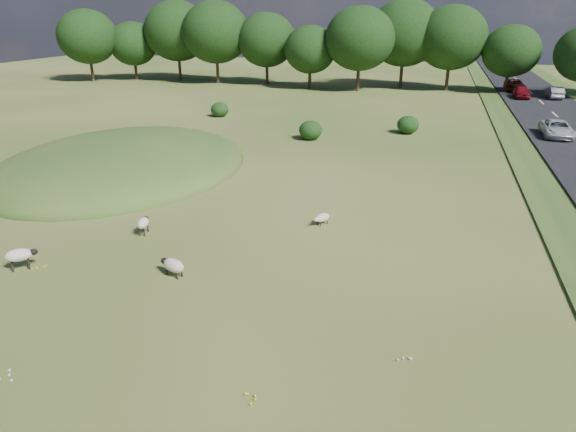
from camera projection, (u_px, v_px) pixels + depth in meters
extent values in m
plane|color=#355119|center=(320.00, 151.00, 39.22)|extent=(160.00, 160.00, 0.00)
ellipsoid|color=#33561E|center=(123.00, 168.00, 35.10)|extent=(16.00, 20.00, 4.00)
cylinder|color=black|center=(92.00, 68.00, 78.49)|extent=(0.44, 0.44, 3.77)
ellipsoid|color=black|center=(87.00, 37.00, 76.78)|extent=(8.81, 8.81, 7.93)
cylinder|color=black|center=(136.00, 69.00, 80.53)|extent=(0.44, 0.44, 3.12)
ellipsoid|color=black|center=(133.00, 44.00, 79.12)|extent=(7.28, 7.28, 6.55)
cylinder|color=black|center=(180.00, 66.00, 79.54)|extent=(0.44, 0.44, 4.21)
ellipsoid|color=black|center=(177.00, 31.00, 77.64)|extent=(9.83, 9.83, 8.84)
cylinder|color=black|center=(218.00, 69.00, 76.15)|extent=(0.44, 0.44, 4.18)
ellipsoid|color=black|center=(216.00, 32.00, 74.26)|extent=(9.75, 9.75, 8.78)
cylinder|color=black|center=(267.00, 72.00, 74.99)|extent=(0.44, 0.44, 3.61)
ellipsoid|color=black|center=(267.00, 40.00, 73.36)|extent=(8.41, 8.41, 7.57)
cylinder|color=black|center=(310.00, 77.00, 70.78)|extent=(0.44, 0.44, 3.02)
ellipsoid|color=black|center=(310.00, 49.00, 69.42)|extent=(7.04, 7.04, 6.34)
cylinder|color=black|center=(358.00, 76.00, 68.52)|extent=(0.44, 0.44, 3.90)
ellipsoid|color=black|center=(360.00, 38.00, 66.76)|extent=(9.09, 9.09, 8.18)
cylinder|color=black|center=(401.00, 72.00, 71.51)|extent=(0.44, 0.44, 4.22)
ellipsoid|color=black|center=(404.00, 33.00, 69.61)|extent=(9.85, 9.85, 8.86)
cylinder|color=black|center=(448.00, 75.00, 69.15)|extent=(0.44, 0.44, 3.94)
ellipsoid|color=black|center=(452.00, 38.00, 67.36)|extent=(9.20, 9.20, 8.28)
cylinder|color=black|center=(507.00, 81.00, 66.60)|extent=(0.44, 0.44, 3.09)
ellipsoid|color=black|center=(511.00, 51.00, 65.20)|extent=(7.20, 7.20, 6.48)
ellipsoid|color=black|center=(310.00, 130.00, 42.52)|extent=(1.93, 1.93, 1.58)
ellipsoid|color=black|center=(408.00, 125.00, 44.65)|extent=(1.89, 1.89, 1.55)
ellipsoid|color=black|center=(220.00, 109.00, 51.93)|extent=(1.77, 1.77, 1.45)
ellipsoid|color=beige|center=(19.00, 255.00, 20.97)|extent=(1.14, 1.10, 0.53)
ellipsoid|color=black|center=(34.00, 252.00, 21.19)|extent=(0.42, 0.41, 0.27)
cylinder|color=black|center=(29.00, 262.00, 21.37)|extent=(0.08, 0.08, 0.38)
cylinder|color=black|center=(29.00, 265.00, 21.16)|extent=(0.08, 0.08, 0.38)
cylinder|color=black|center=(13.00, 265.00, 21.13)|extent=(0.08, 0.08, 0.38)
cylinder|color=black|center=(13.00, 268.00, 20.91)|extent=(0.08, 0.08, 0.38)
ellipsoid|color=beige|center=(174.00, 265.00, 20.52)|extent=(1.16, 0.89, 0.53)
ellipsoid|color=black|center=(164.00, 261.00, 20.82)|extent=(0.41, 0.36, 0.27)
cylinder|color=black|center=(167.00, 273.00, 20.73)|extent=(0.08, 0.08, 0.19)
cylinder|color=black|center=(172.00, 270.00, 20.92)|extent=(0.08, 0.08, 0.19)
cylinder|color=black|center=(177.00, 277.00, 20.39)|extent=(0.08, 0.08, 0.19)
cylinder|color=black|center=(182.00, 274.00, 20.58)|extent=(0.08, 0.08, 0.19)
ellipsoid|color=beige|center=(322.00, 218.00, 25.54)|extent=(0.82, 0.95, 0.43)
ellipsoid|color=silver|center=(316.00, 219.00, 25.24)|extent=(0.32, 0.34, 0.22)
cylinder|color=black|center=(320.00, 225.00, 25.42)|extent=(0.06, 0.06, 0.16)
cylinder|color=black|center=(317.00, 224.00, 25.56)|extent=(0.06, 0.06, 0.16)
cylinder|color=black|center=(327.00, 222.00, 25.73)|extent=(0.06, 0.06, 0.16)
cylinder|color=black|center=(324.00, 221.00, 25.87)|extent=(0.06, 0.06, 0.16)
ellipsoid|color=beige|center=(143.00, 223.00, 24.37)|extent=(0.66, 0.99, 0.47)
ellipsoid|color=black|center=(146.00, 219.00, 24.82)|extent=(0.28, 0.34, 0.24)
cylinder|color=black|center=(143.00, 229.00, 24.77)|extent=(0.07, 0.07, 0.33)
cylinder|color=black|center=(148.00, 229.00, 24.76)|extent=(0.07, 0.07, 0.33)
cylinder|color=black|center=(140.00, 233.00, 24.28)|extent=(0.07, 0.07, 0.33)
cylinder|color=black|center=(144.00, 233.00, 24.26)|extent=(0.07, 0.07, 0.33)
imported|color=maroon|center=(522.00, 92.00, 61.73)|extent=(1.68, 4.19, 1.43)
imported|color=silver|center=(557.00, 129.00, 42.50)|extent=(2.21, 4.79, 1.33)
imported|color=maroon|center=(515.00, 85.00, 67.69)|extent=(2.32, 5.04, 1.40)
imported|color=#94969B|center=(555.00, 92.00, 61.47)|extent=(1.47, 4.22, 1.39)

